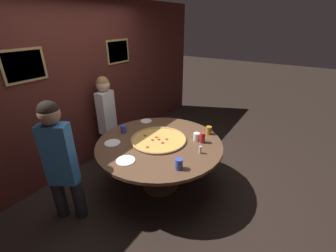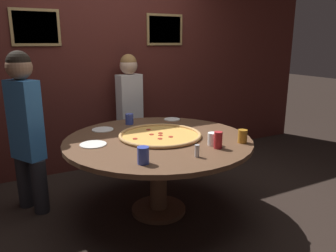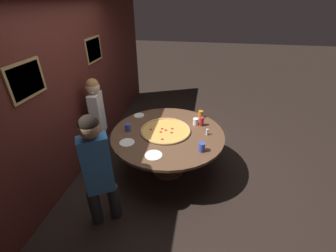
{
  "view_description": "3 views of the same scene",
  "coord_description": "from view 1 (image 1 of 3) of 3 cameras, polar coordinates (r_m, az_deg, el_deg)",
  "views": [
    {
      "loc": [
        -2.18,
        -1.54,
        2.25
      ],
      "look_at": [
        0.12,
        -0.06,
        0.95
      ],
      "focal_mm": 24.0,
      "sensor_mm": 36.0,
      "label": 1
    },
    {
      "loc": [
        -1.26,
        -2.59,
        1.6
      ],
      "look_at": [
        0.11,
        0.01,
        0.84
      ],
      "focal_mm": 35.0,
      "sensor_mm": 36.0,
      "label": 2
    },
    {
      "loc": [
        -2.84,
        -0.51,
        2.55
      ],
      "look_at": [
        -0.05,
        -0.02,
        0.89
      ],
      "focal_mm": 24.0,
      "sensor_mm": 36.0,
      "label": 3
    }
  ],
  "objects": [
    {
      "name": "giant_pizza",
      "position": [
        3.11,
        -2.4,
        -3.42
      ],
      "size": [
        0.77,
        0.77,
        0.03
      ],
      "color": "#E5A84C",
      "rests_on": "dining_table"
    },
    {
      "name": "white_plate_near_front",
      "position": [
        2.73,
        -10.71,
        -8.58
      ],
      "size": [
        0.23,
        0.23,
        0.01
      ],
      "primitive_type": "cylinder",
      "color": "white",
      "rests_on": "dining_table"
    },
    {
      "name": "drink_cup_beside_pizza",
      "position": [
        2.53,
        2.78,
        -9.61
      ],
      "size": [
        0.09,
        0.09,
        0.13
      ],
      "primitive_type": "cylinder",
      "color": "#384CB7",
      "rests_on": "dining_table"
    },
    {
      "name": "dining_table",
      "position": [
        3.13,
        -2.19,
        -6.01
      ],
      "size": [
        1.71,
        1.71,
        0.74
      ],
      "color": "brown",
      "rests_on": "ground_plane"
    },
    {
      "name": "back_wall",
      "position": [
        3.83,
        -20.85,
        9.41
      ],
      "size": [
        6.4,
        0.08,
        2.6
      ],
      "color": "#4C1E19",
      "rests_on": "ground_plane"
    },
    {
      "name": "white_plate_left_side",
      "position": [
        3.72,
        -5.58,
        1.31
      ],
      "size": [
        0.18,
        0.18,
        0.01
      ],
      "primitive_type": "cylinder",
      "color": "white",
      "rests_on": "dining_table"
    },
    {
      "name": "diner_centre_back",
      "position": [
        3.91,
        -15.34,
        3.03
      ],
      "size": [
        0.38,
        0.22,
        1.45
      ],
      "rotation": [
        0.0,
        0.0,
        -2.98
      ],
      "color": "#232328",
      "rests_on": "ground_plane"
    },
    {
      "name": "drink_cup_near_right",
      "position": [
        3.07,
        8.72,
        -2.96
      ],
      "size": [
        0.07,
        0.07,
        0.14
      ],
      "primitive_type": "cylinder",
      "color": "#B22328",
      "rests_on": "dining_table"
    },
    {
      "name": "ground_plane",
      "position": [
        3.49,
        -2.01,
        -14.76
      ],
      "size": [
        24.0,
        24.0,
        0.0
      ],
      "primitive_type": "plane",
      "color": "black"
    },
    {
      "name": "drink_cup_front_edge",
      "position": [
        3.37,
        -11.24,
        -0.73
      ],
      "size": [
        0.09,
        0.09,
        0.11
      ],
      "primitive_type": "cylinder",
      "color": "#384CB7",
      "rests_on": "dining_table"
    },
    {
      "name": "condiment_shaker",
      "position": [
        2.83,
        8.18,
        -6.02
      ],
      "size": [
        0.04,
        0.04,
        0.1
      ],
      "color": "silver",
      "rests_on": "dining_table"
    },
    {
      "name": "drink_cup_near_left",
      "position": [
        3.32,
        10.33,
        -1.07
      ],
      "size": [
        0.08,
        0.08,
        0.12
      ],
      "primitive_type": "cylinder",
      "color": "#BC7A23",
      "rests_on": "dining_table"
    },
    {
      "name": "drink_cup_far_right",
      "position": [
        3.12,
        7.24,
        -2.72
      ],
      "size": [
        0.09,
        0.09,
        0.11
      ],
      "primitive_type": "cylinder",
      "color": "white",
      "rests_on": "dining_table"
    },
    {
      "name": "diner_far_left",
      "position": [
        2.8,
        -25.88,
        -7.13
      ],
      "size": [
        0.31,
        0.4,
        1.53
      ],
      "rotation": [
        0.0,
        0.0,
        2.1
      ],
      "color": "#232328",
      "rests_on": "ground_plane"
    },
    {
      "name": "white_plate_right_side",
      "position": [
        3.14,
        -13.95,
        -4.19
      ],
      "size": [
        0.21,
        0.21,
        0.01
      ],
      "primitive_type": "cylinder",
      "color": "white",
      "rests_on": "dining_table"
    }
  ]
}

